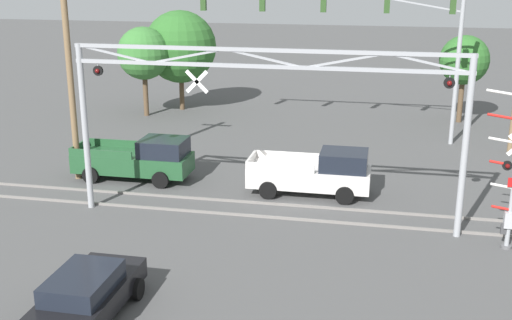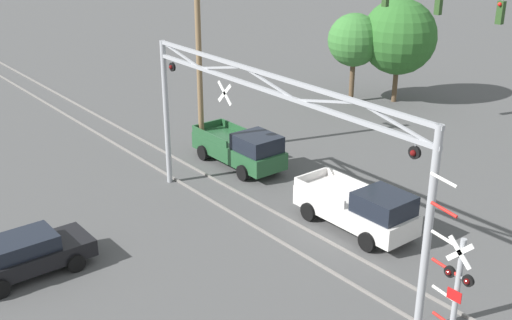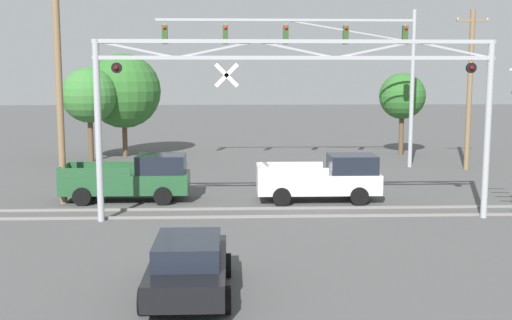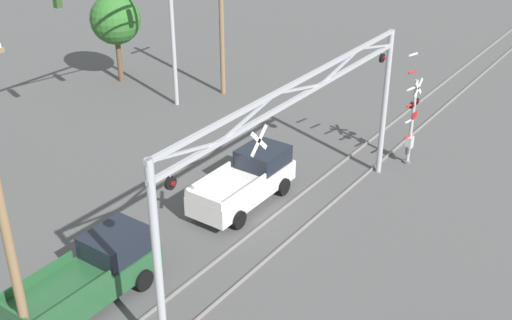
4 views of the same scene
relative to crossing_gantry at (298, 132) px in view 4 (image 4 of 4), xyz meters
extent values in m
cube|color=gray|center=(0.02, 0.28, -4.61)|extent=(80.00, 0.08, 0.10)
cube|color=gray|center=(0.02, 1.72, -4.61)|extent=(80.00, 0.08, 0.10)
cylinder|color=#9EA0A5|center=(-7.11, 0.00, -1.37)|extent=(0.24, 0.24, 6.58)
cylinder|color=#9EA0A5|center=(7.14, 0.00, -1.37)|extent=(0.24, 0.24, 6.58)
cube|color=#9EA0A5|center=(0.02, 0.00, 1.27)|extent=(14.49, 0.14, 0.14)
cube|color=#9EA0A5|center=(0.02, 0.00, 1.85)|extent=(14.49, 0.14, 0.14)
cube|color=#9EA0A5|center=(-5.68, 0.00, 1.56)|extent=(2.87, 0.08, 0.66)
cube|color=#9EA0A5|center=(-2.83, 0.00, 1.56)|extent=(2.87, 0.08, 0.66)
cube|color=#9EA0A5|center=(0.02, 0.00, 1.56)|extent=(2.87, 0.08, 0.66)
cube|color=#9EA0A5|center=(2.87, 0.00, 1.56)|extent=(2.87, 0.08, 0.66)
cube|color=#9EA0A5|center=(5.72, 0.00, 1.56)|extent=(2.87, 0.08, 0.66)
cylinder|color=black|center=(-6.39, 0.00, 0.91)|extent=(0.38, 0.10, 0.38)
sphere|color=#590C0C|center=(-6.39, -0.07, 0.91)|extent=(0.18, 0.18, 0.18)
cylinder|color=#9EA0A5|center=(-6.39, 0.00, 1.15)|extent=(0.04, 0.04, 0.10)
cylinder|color=black|center=(6.42, 0.00, 0.91)|extent=(0.38, 0.10, 0.38)
sphere|color=#590C0C|center=(6.42, -0.07, 0.91)|extent=(0.18, 0.18, 0.18)
cylinder|color=#9EA0A5|center=(6.42, 0.00, 1.15)|extent=(0.04, 0.04, 0.10)
cube|color=white|center=(-2.48, -0.10, 0.65)|extent=(0.88, 0.03, 0.88)
cube|color=white|center=(-2.48, -0.10, 0.65)|extent=(0.88, 0.03, 0.88)
cylinder|color=black|center=(-2.48, -0.12, 0.65)|extent=(0.04, 0.04, 0.02)
cylinder|color=#9EA0A5|center=(8.73, -0.72, -2.62)|extent=(0.16, 0.16, 4.08)
cylinder|color=#59595B|center=(8.73, -0.72, -4.61)|extent=(0.35, 0.35, 0.10)
cube|color=white|center=(8.73, -0.83, -0.93)|extent=(0.78, 0.03, 0.78)
cube|color=white|center=(8.73, -0.83, -0.93)|extent=(0.78, 0.03, 0.78)
cylinder|color=black|center=(8.73, -0.86, -0.93)|extent=(0.04, 0.04, 0.02)
cylinder|color=black|center=(8.45, -0.72, -1.68)|extent=(0.32, 0.09, 0.32)
sphere|color=#590C0C|center=(8.45, -0.78, -1.68)|extent=(0.16, 0.16, 0.16)
cylinder|color=black|center=(9.01, -0.72, -1.68)|extent=(0.32, 0.09, 0.32)
sphere|color=#590C0C|center=(9.01, -0.78, -1.68)|extent=(0.16, 0.16, 0.16)
cube|color=#9EA0A5|center=(8.73, -0.72, -1.68)|extent=(0.64, 0.06, 0.06)
cube|color=red|center=(8.73, -0.82, -2.23)|extent=(0.44, 0.02, 0.32)
cube|color=#B2B2B7|center=(8.73, -0.72, -3.61)|extent=(0.36, 0.28, 0.56)
cylinder|color=red|center=(8.50, -0.72, -3.21)|extent=(0.81, 0.09, 0.20)
cylinder|color=white|center=(8.38, -0.72, -2.41)|extent=(0.81, 0.09, 0.20)
cylinder|color=red|center=(8.27, -0.72, -1.61)|extent=(0.81, 0.09, 0.20)
cylinder|color=white|center=(8.16, -0.72, -0.81)|extent=(0.81, 0.09, 0.20)
cylinder|color=red|center=(8.05, -0.72, -0.01)|extent=(0.81, 0.09, 0.20)
cylinder|color=white|center=(7.94, -0.72, 0.79)|extent=(0.81, 0.09, 0.20)
cube|color=#3F3F42|center=(8.60, -0.72, -3.96)|extent=(0.24, 0.12, 0.36)
cylinder|color=#9EA0A5|center=(7.94, 12.89, -0.23)|extent=(0.24, 0.24, 8.87)
cube|color=silver|center=(1.32, 3.37, -3.87)|extent=(5.14, 1.89, 0.83)
cube|color=black|center=(2.77, 3.37, -3.08)|extent=(1.95, 1.74, 0.76)
cube|color=silver|center=(0.25, 2.46, -3.29)|extent=(2.80, 0.08, 0.34)
cube|color=silver|center=(0.25, 4.27, -3.29)|extent=(2.80, 0.08, 0.34)
cube|color=silver|center=(-1.20, 3.37, -3.29)|extent=(0.10, 1.81, 0.34)
cylinder|color=black|center=(2.92, 2.41, -4.29)|extent=(0.75, 0.24, 0.75)
cylinder|color=black|center=(2.92, 4.32, -4.29)|extent=(0.75, 0.24, 0.75)
cylinder|color=black|center=(-0.27, 2.41, -4.29)|extent=(0.75, 0.24, 0.75)
cylinder|color=black|center=(-0.27, 4.32, -4.29)|extent=(0.75, 0.24, 0.75)
cube|color=#23512D|center=(-6.79, 3.73, -3.87)|extent=(5.31, 1.89, 0.83)
cube|color=black|center=(-5.29, 3.73, -3.08)|extent=(2.01, 1.74, 0.76)
cube|color=#23512D|center=(-7.89, 2.82, -3.29)|extent=(2.90, 0.08, 0.34)
cube|color=#23512D|center=(-7.89, 4.63, -3.29)|extent=(2.90, 0.08, 0.34)
cube|color=#23512D|center=(-9.39, 3.73, -3.29)|extent=(0.10, 1.81, 0.34)
cylinder|color=black|center=(-5.14, 2.77, -4.29)|extent=(0.75, 0.24, 0.75)
cylinder|color=black|center=(-5.14, 4.68, -4.29)|extent=(0.75, 0.24, 0.75)
cylinder|color=black|center=(-8.44, 4.68, -4.29)|extent=(0.75, 0.24, 0.75)
cylinder|color=brown|center=(-9.31, 3.29, 0.20)|extent=(0.28, 0.28, 9.73)
cylinder|color=silver|center=(-8.49, 3.29, 4.57)|extent=(0.08, 0.08, 0.12)
cylinder|color=brown|center=(10.84, 11.80, -0.27)|extent=(0.28, 0.28, 8.78)
cylinder|color=brown|center=(8.85, 18.28, -3.26)|extent=(0.32, 0.32, 2.82)
sphere|color=#2D6628|center=(8.85, 18.28, -0.80)|extent=(2.99, 2.99, 2.99)
camera|label=1|loc=(4.37, -22.43, 4.77)|focal=45.00mm
camera|label=2|loc=(16.68, -13.83, 7.38)|focal=45.00mm
camera|label=3|loc=(-2.34, -23.21, 0.78)|focal=45.00mm
camera|label=4|loc=(-17.09, -10.32, 9.13)|focal=45.00mm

